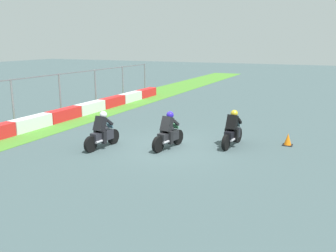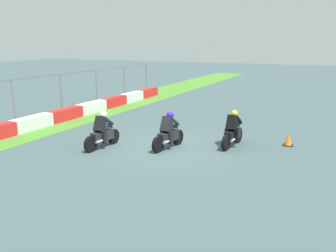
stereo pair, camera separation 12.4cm
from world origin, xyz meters
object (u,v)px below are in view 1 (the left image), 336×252
rider_lane_a (233,132)px  traffic_cone (288,140)px  rider_lane_c (102,133)px  rider_lane_b (168,133)px

rider_lane_a → traffic_cone: rider_lane_a is taller
rider_lane_c → rider_lane_a: bearing=-56.7°
rider_lane_c → traffic_cone: (3.55, -6.82, -0.39)m
rider_lane_a → rider_lane_c: (-2.47, 4.74, 0.00)m
rider_lane_a → rider_lane_c: size_ratio=1.00×
rider_lane_c → traffic_cone: 7.70m
traffic_cone → rider_lane_c: bearing=117.5°
rider_lane_b → traffic_cone: bearing=-50.3°
rider_lane_a → traffic_cone: (1.08, -2.08, -0.39)m
rider_lane_a → rider_lane_b: same height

